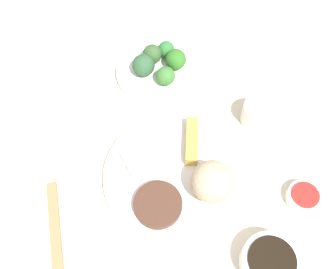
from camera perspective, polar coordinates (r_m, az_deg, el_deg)
The scene contains 18 objects.
tabletop at distance 0.80m, azimuth -0.10°, elevation -7.85°, with size 2.20×2.20×0.02m, color beige.
main_plate at distance 0.80m, azimuth 1.11°, elevation -6.08°, with size 0.30×0.30×0.02m, color white.
rice_scoop at distance 0.74m, azimuth 6.60°, elevation -6.96°, with size 0.08×0.08×0.08m, color #C6AF86.
spring_roll at distance 0.81m, azimuth 3.57°, elevation -0.98°, with size 0.10×0.02×0.03m, color gold.
crab_rangoon_wonton at distance 0.80m, azimuth -3.87°, elevation -3.36°, with size 0.08×0.06×0.01m, color beige.
stir_fry_heap at distance 0.75m, azimuth -1.51°, elevation -10.38°, with size 0.09×0.09×0.02m, color #4C2E21.
broccoli_plate at distance 0.94m, azimuth -1.52°, elevation 9.41°, with size 0.20×0.20×0.01m, color white.
broccoli_floret_0 at distance 0.91m, azimuth -3.58°, elevation 10.25°, with size 0.05×0.05×0.05m, color #305836.
broccoli_floret_1 at distance 0.94m, azimuth -2.35°, elevation 11.86°, with size 0.05×0.05×0.05m, color #375A2C.
broccoli_floret_2 at distance 0.89m, azimuth -0.36°, elevation 8.71°, with size 0.04×0.04×0.04m, color #3C7532.
broccoli_floret_3 at distance 0.95m, azimuth -0.27°, elevation 12.57°, with size 0.04×0.04×0.04m, color #307335.
broccoli_floret_4 at distance 0.92m, azimuth 1.16°, elevation 11.10°, with size 0.05×0.05×0.05m, color #327023.
soy_sauce_bowl at distance 0.75m, azimuth 14.84°, elevation -17.94°, with size 0.11×0.11×0.04m, color white.
soy_sauce_bowl_liquid at distance 0.73m, azimuth 15.24°, elevation -17.57°, with size 0.09×0.09×0.00m, color black.
sauce_ramekin_sweet_and_sour at distance 0.82m, azimuth 19.48°, elevation -8.79°, with size 0.07×0.07×0.02m, color white.
sauce_ramekin_sweet_and_sour_liquid at distance 0.81m, azimuth 19.76°, elevation -8.44°, with size 0.05×0.05×0.00m, color red.
teacup at distance 0.87m, azimuth 13.11°, elevation 3.06°, with size 0.07×0.07×0.05m, color white.
chopsticks_pair at distance 0.79m, azimuth -16.40°, elevation -14.04°, with size 0.21×0.02×0.01m, color #A47C4E.
Camera 1 is at (-0.06, -0.30, 0.76)m, focal length 40.99 mm.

